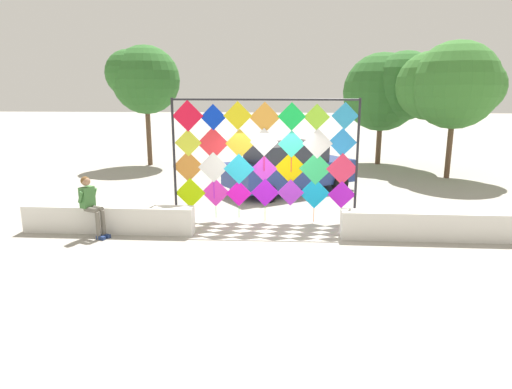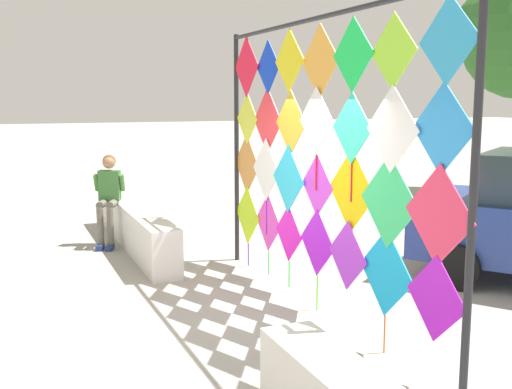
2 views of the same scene
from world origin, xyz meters
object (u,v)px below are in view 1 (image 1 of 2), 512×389
seated_vendor (91,202)px  parked_car (289,167)px  tree_broadleaf (389,92)px  tree_far_right (451,86)px  kite_display_rack (264,153)px  tree_palm_like (142,78)px

seated_vendor → parked_car: (4.95, 5.53, -0.02)m
parked_car → tree_broadleaf: bearing=53.3°
parked_car → tree_far_right: 7.94m
kite_display_rack → parked_car: size_ratio=1.06×
kite_display_rack → tree_palm_like: 11.37m
kite_display_rack → tree_far_right: tree_far_right is taller
parked_car → tree_palm_like: 9.42m
kite_display_rack → seated_vendor: (-4.25, -1.72, -1.04)m
seated_vendor → tree_broadleaf: 15.59m
parked_car → tree_palm_like: tree_palm_like is taller
seated_vendor → parked_car: bearing=48.2°
kite_display_rack → parked_car: bearing=79.6°
kite_display_rack → tree_broadleaf: bearing=61.9°
parked_car → tree_broadleaf: 8.38m
seated_vendor → tree_far_right: bearing=37.7°
seated_vendor → tree_far_right: size_ratio=0.28×
kite_display_rack → tree_broadleaf: size_ratio=0.96×
tree_broadleaf → parked_car: bearing=-126.7°
parked_car → tree_palm_like: (-7.00, 5.40, 3.24)m
seated_vendor → tree_broadleaf: (9.70, 11.92, 2.60)m
tree_broadleaf → tree_far_right: 3.54m
seated_vendor → tree_broadleaf: bearing=50.8°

